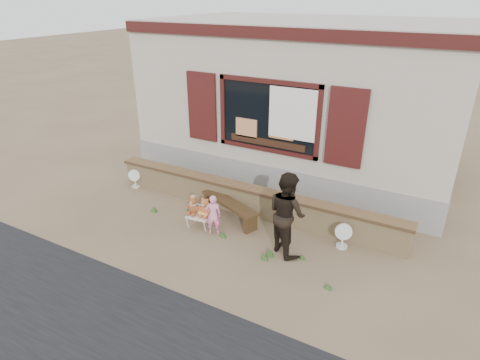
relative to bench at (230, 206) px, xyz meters
The scene contains 12 objects.
ground 0.70m from the bench, 66.38° to the right, with size 80.00×80.00×0.00m, color brown.
shopfront 4.27m from the bench, 86.29° to the left, with size 8.04×5.13×4.00m.
brick_wall 0.49m from the bench, 58.87° to the left, with size 7.10×0.36×0.67m.
bench is the anchor object (origin of this frame).
folding_chair 0.73m from the bench, 123.02° to the right, with size 0.53×0.48×0.30m.
teddy_bear_left 0.85m from the bench, 130.49° to the right, with size 0.31×0.27×0.43m, color brown, non-canonical shape.
teddy_bear_right 0.67m from the bench, 113.46° to the right, with size 0.31×0.27×0.43m, color brown, non-canonical shape.
child 0.72m from the bench, 88.92° to the right, with size 0.33×0.21×0.90m, color pink.
adult 1.76m from the bench, 19.59° to the right, with size 0.82×0.64×1.68m, color black.
fan_left 2.97m from the bench, behind, with size 0.32×0.21×0.50m.
fan_right 2.54m from the bench, ahead, with size 0.35×0.23×0.55m.
grass_tufts 0.94m from the bench, 55.31° to the right, with size 4.52×1.26×0.16m.
Camera 1 is at (3.69, -6.19, 4.63)m, focal length 30.00 mm.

